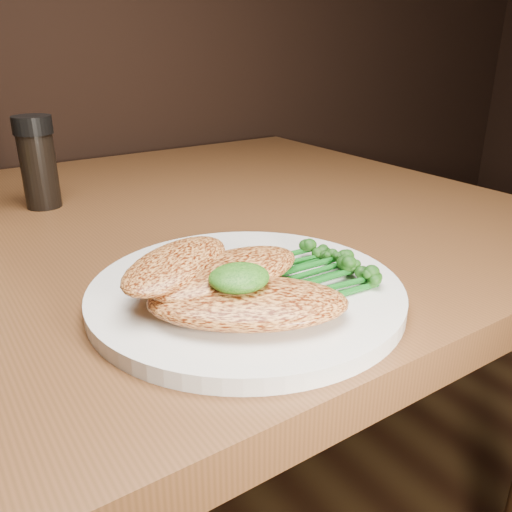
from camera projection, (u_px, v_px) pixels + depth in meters
dining_table at (97, 483)px, 0.76m from camera, size 1.20×0.80×0.75m
plate at (246, 292)px, 0.46m from camera, size 0.27×0.27×0.01m
chicken_front at (248, 302)px, 0.41m from camera, size 0.17×0.16×0.02m
chicken_mid at (227, 272)px, 0.44m from camera, size 0.15×0.09×0.02m
chicken_back at (177, 264)px, 0.44m from camera, size 0.14×0.12×0.02m
pesto_front at (239, 278)px, 0.40m from camera, size 0.05×0.05×0.02m
broccolini_bundle at (300, 271)px, 0.46m from camera, size 0.14×0.11×0.02m
pepper_grinder at (38, 163)px, 0.70m from camera, size 0.06×0.06×0.12m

